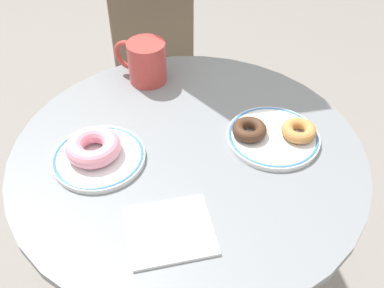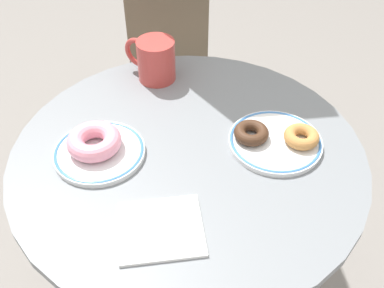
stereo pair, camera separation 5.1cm
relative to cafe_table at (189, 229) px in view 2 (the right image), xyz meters
name	(u,v)px [view 2 (the right image)]	position (x,y,z in m)	size (l,w,h in m)	color
cafe_table	(189,229)	(0.00, 0.00, 0.00)	(0.68, 0.68, 0.75)	slate
plate_left	(99,152)	(-0.16, -0.04, 0.26)	(0.17, 0.17, 0.01)	white
plate_right	(275,141)	(0.16, 0.05, 0.26)	(0.18, 0.18, 0.01)	white
donut_pink_frosted	(94,141)	(-0.17, -0.04, 0.28)	(0.10, 0.10, 0.03)	pink
donut_old_fashioned	(302,137)	(0.21, 0.06, 0.27)	(0.07, 0.07, 0.02)	#BC7F42
donut_chocolate	(251,133)	(0.11, 0.05, 0.27)	(0.07, 0.07, 0.02)	#422819
paper_napkin	(161,229)	(-0.01, -0.19, 0.25)	(0.14, 0.12, 0.01)	white
coffee_mug	(155,60)	(-0.12, 0.23, 0.30)	(0.12, 0.09, 0.09)	#B73D38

